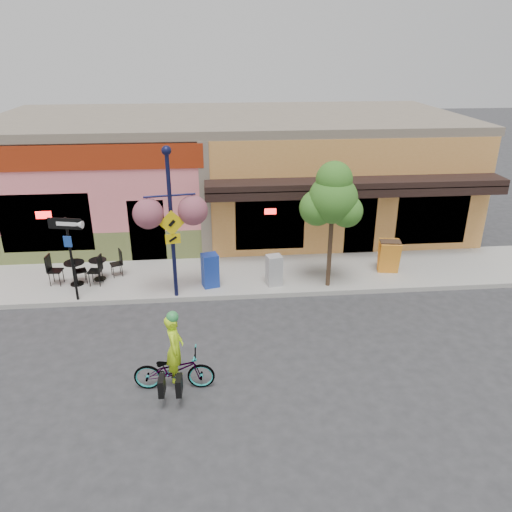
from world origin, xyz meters
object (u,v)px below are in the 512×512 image
(street_tree, at_px, (331,225))
(bicycle, at_px, (174,370))
(newspaper_box_blue, at_px, (210,270))
(one_way_sign, at_px, (72,260))
(cyclist_rider, at_px, (175,358))
(newspaper_box_grey, at_px, (274,270))
(lamp_post, at_px, (172,225))
(building, at_px, (230,171))

(street_tree, bearing_deg, bicycle, -135.18)
(street_tree, bearing_deg, newspaper_box_blue, 175.71)
(newspaper_box_blue, height_order, street_tree, street_tree)
(one_way_sign, bearing_deg, bicycle, -41.45)
(cyclist_rider, relative_size, newspaper_box_grey, 1.64)
(one_way_sign, height_order, street_tree, street_tree)
(cyclist_rider, xyz_separation_m, one_way_sign, (-3.12, 4.17, 0.63))
(cyclist_rider, bearing_deg, one_way_sign, 39.63)
(cyclist_rider, height_order, lamp_post, lamp_post)
(cyclist_rider, bearing_deg, newspaper_box_grey, -27.83)
(lamp_post, relative_size, newspaper_box_blue, 4.23)
(newspaper_box_blue, xyz_separation_m, newspaper_box_grey, (1.97, -0.07, -0.05))
(bicycle, distance_m, street_tree, 6.51)
(cyclist_rider, xyz_separation_m, newspaper_box_blue, (0.78, 4.71, -0.11))
(bicycle, height_order, newspaper_box_blue, newspaper_box_blue)
(cyclist_rider, bearing_deg, lamp_post, 6.15)
(building, distance_m, one_way_sign, 8.41)
(bicycle, height_order, street_tree, street_tree)
(bicycle, xyz_separation_m, street_tree, (4.46, 4.44, 1.65))
(one_way_sign, xyz_separation_m, newspaper_box_grey, (5.87, 0.47, -0.79))
(newspaper_box_blue, bearing_deg, newspaper_box_grey, -17.04)
(bicycle, xyz_separation_m, cyclist_rider, (0.05, 0.00, 0.32))
(building, height_order, newspaper_box_grey, building)
(bicycle, bearing_deg, lamp_post, 5.47)
(building, xyz_separation_m, newspaper_box_grey, (1.06, -6.38, -1.62))
(building, relative_size, one_way_sign, 7.15)
(lamp_post, height_order, newspaper_box_blue, lamp_post)
(building, xyz_separation_m, lamp_post, (-1.93, -6.85, 0.13))
(newspaper_box_blue, bearing_deg, cyclist_rider, -114.42)
(one_way_sign, bearing_deg, building, 67.12)
(cyclist_rider, distance_m, newspaper_box_blue, 4.77)
(newspaper_box_blue, height_order, newspaper_box_grey, newspaper_box_blue)
(bicycle, relative_size, one_way_sign, 0.70)
(newspaper_box_blue, bearing_deg, street_tree, -19.28)
(street_tree, bearing_deg, cyclist_rider, -134.86)
(lamp_post, xyz_separation_m, one_way_sign, (-2.88, 0.00, -0.96))
(lamp_post, height_order, one_way_sign, lamp_post)
(bicycle, height_order, cyclist_rider, cyclist_rider)
(one_way_sign, bearing_deg, lamp_post, 12.18)
(lamp_post, xyz_separation_m, newspaper_box_blue, (1.02, 0.54, -1.71))
(building, relative_size, lamp_post, 4.07)
(building, height_order, cyclist_rider, building)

